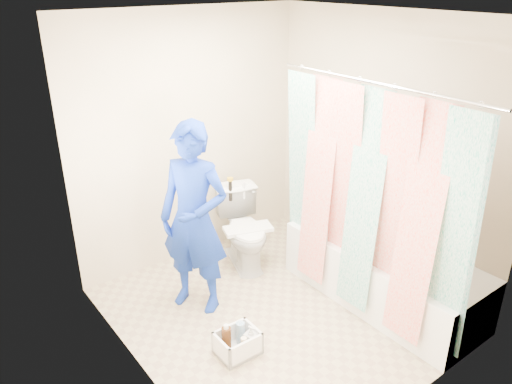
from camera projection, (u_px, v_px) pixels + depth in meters
floor at (276, 311)px, 4.27m from camera, size 2.60×2.60×0.00m
ceiling at (281, 14)px, 3.29m from camera, size 2.40×2.60×0.02m
wall_back at (190, 140)px, 4.72m from camera, size 2.40×0.02×2.40m
wall_front at (424, 251)px, 2.84m from camera, size 2.40×0.02×2.40m
wall_left at (130, 227)px, 3.11m from camera, size 0.02×2.60×2.40m
wall_right at (381, 150)px, 4.45m from camera, size 0.02×2.60×2.40m
bathtub at (383, 273)px, 4.32m from camera, size 0.70×1.75×0.50m
curtain_rod at (377, 83)px, 3.46m from camera, size 0.02×1.90×0.02m
shower_curtain at (365, 204)px, 3.83m from camera, size 0.06×1.75×1.80m
toilet at (244, 229)px, 4.84m from camera, size 0.63×0.82×0.74m
tank_lid at (248, 229)px, 4.71m from camera, size 0.49×0.33×0.03m
tank_internals at (234, 188)px, 4.85m from camera, size 0.17×0.09×0.24m
plumber at (194, 220)px, 4.04m from camera, size 0.65×0.71×1.64m
cleaning_caddy at (239, 343)px, 3.77m from camera, size 0.32×0.26×0.24m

